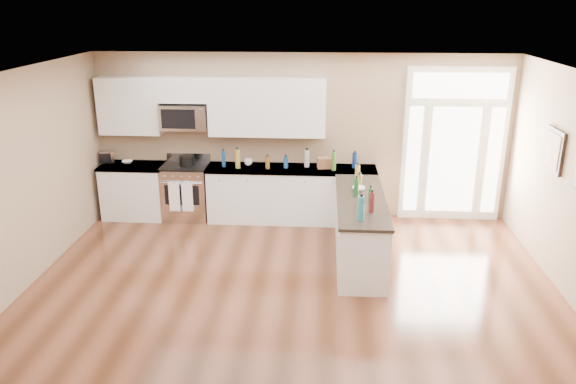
{
  "coord_description": "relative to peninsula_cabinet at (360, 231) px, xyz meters",
  "views": [
    {
      "loc": [
        0.38,
        -5.32,
        3.63
      ],
      "look_at": [
        -0.1,
        2.0,
        1.09
      ],
      "focal_mm": 35.0,
      "sensor_mm": 36.0,
      "label": 1
    }
  ],
  "objects": [
    {
      "name": "back_cabinet_right",
      "position": [
        -1.08,
        1.45,
        0.0
      ],
      "size": [
        2.85,
        0.66,
        0.94
      ],
      "color": "silver",
      "rests_on": "ground"
    },
    {
      "name": "wall_art_near",
      "position": [
        2.54,
        -0.04,
        1.27
      ],
      "size": [
        0.05,
        0.58,
        0.58
      ],
      "color": "black",
      "rests_on": "room_shell"
    },
    {
      "name": "peninsula_cabinet",
      "position": [
        0.0,
        0.0,
        0.0
      ],
      "size": [
        0.69,
        2.32,
        0.94
      ],
      "color": "silver",
      "rests_on": "ground"
    },
    {
      "name": "ground",
      "position": [
        -0.93,
        -2.24,
        -0.43
      ],
      "size": [
        8.0,
        8.0,
        0.0
      ],
      "primitive_type": "plane",
      "color": "#462413"
    },
    {
      "name": "cardboard_box",
      "position": [
        -0.54,
        1.47,
        0.6
      ],
      "size": [
        0.24,
        0.19,
        0.18
      ],
      "primitive_type": "cube",
      "rotation": [
        0.0,
        0.0,
        0.16
      ],
      "color": "brown",
      "rests_on": "back_cabinet_right"
    },
    {
      "name": "microwave",
      "position": [
        -2.88,
        1.56,
        1.33
      ],
      "size": [
        0.78,
        0.41,
        0.42
      ],
      "color": "silver",
      "rests_on": "room_shell"
    },
    {
      "name": "counter_bottles",
      "position": [
        -0.61,
        0.76,
        0.64
      ],
      "size": [
        2.4,
        2.45,
        0.32
      ],
      "color": "#19591E",
      "rests_on": "back_cabinet_right"
    },
    {
      "name": "room_shell",
      "position": [
        -0.93,
        -2.24,
        1.27
      ],
      "size": [
        8.0,
        8.0,
        8.0
      ],
      "color": "#9A7F61",
      "rests_on": "ground"
    },
    {
      "name": "upper_cabinet_right",
      "position": [
        -1.5,
        1.59,
        1.49
      ],
      "size": [
        1.94,
        0.33,
        0.95
      ],
      "primitive_type": "cube",
      "color": "silver",
      "rests_on": "room_shell"
    },
    {
      "name": "back_cabinet_left",
      "position": [
        -3.8,
        1.45,
        0.0
      ],
      "size": [
        1.1,
        0.66,
        0.94
      ],
      "color": "silver",
      "rests_on": "ground"
    },
    {
      "name": "kitchen_range",
      "position": [
        -2.89,
        1.45,
        0.04
      ],
      "size": [
        0.77,
        0.68,
        1.08
      ],
      "color": "silver",
      "rests_on": "ground"
    },
    {
      "name": "entry_door",
      "position": [
        1.62,
        1.71,
        0.87
      ],
      "size": [
        1.7,
        0.1,
        2.6
      ],
      "color": "white",
      "rests_on": "ground"
    },
    {
      "name": "bowl_peninsula",
      "position": [
        -0.02,
        0.33,
        0.53
      ],
      "size": [
        0.21,
        0.21,
        0.06
      ],
      "primitive_type": "imported",
      "rotation": [
        0.0,
        0.0,
        -0.15
      ],
      "color": "white",
      "rests_on": "peninsula_cabinet"
    },
    {
      "name": "upper_cabinet_left",
      "position": [
        -3.81,
        1.59,
        1.49
      ],
      "size": [
        1.04,
        0.33,
        0.95
      ],
      "primitive_type": "cube",
      "color": "silver",
      "rests_on": "room_shell"
    },
    {
      "name": "upper_cabinet_short",
      "position": [
        -2.88,
        1.59,
        1.77
      ],
      "size": [
        0.82,
        0.33,
        0.4
      ],
      "primitive_type": "cube",
      "color": "silver",
      "rests_on": "room_shell"
    },
    {
      "name": "cup_counter",
      "position": [
        -1.82,
        1.55,
        0.56
      ],
      "size": [
        0.18,
        0.18,
        0.11
      ],
      "primitive_type": "imported",
      "rotation": [
        0.0,
        0.0,
        0.4
      ],
      "color": "white",
      "rests_on": "back_cabinet_right"
    },
    {
      "name": "bowl_left",
      "position": [
        -3.92,
        1.54,
        0.53
      ],
      "size": [
        0.2,
        0.2,
        0.04
      ],
      "primitive_type": "imported",
      "rotation": [
        0.0,
        0.0,
        0.1
      ],
      "color": "white",
      "rests_on": "back_cabinet_left"
    },
    {
      "name": "toaster_oven",
      "position": [
        -4.28,
        1.57,
        0.61
      ],
      "size": [
        0.28,
        0.25,
        0.21
      ],
      "primitive_type": "cube",
      "rotation": [
        0.0,
        0.0,
        0.26
      ],
      "color": "silver",
      "rests_on": "back_cabinet_left"
    },
    {
      "name": "stockpot",
      "position": [
        -2.85,
        1.43,
        0.61
      ],
      "size": [
        0.29,
        0.29,
        0.19
      ],
      "primitive_type": "cylinder",
      "rotation": [
        0.0,
        0.0,
        -0.17
      ],
      "color": "black",
      "rests_on": "kitchen_range"
    }
  ]
}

